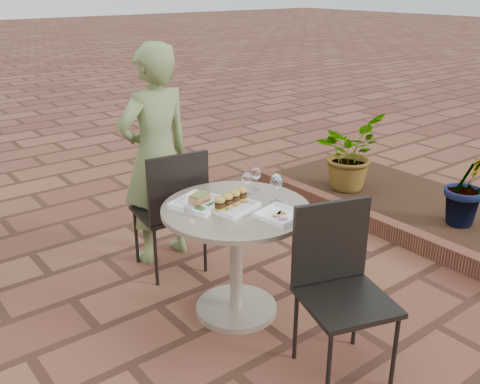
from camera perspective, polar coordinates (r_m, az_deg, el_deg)
ground at (r=3.54m, az=0.71°, el=-12.65°), size 60.00×60.00×0.00m
cafe_table at (r=3.30m, az=-0.41°, el=-5.55°), size 0.90×0.90×0.73m
chair_far at (r=3.75m, az=-7.13°, el=-1.16°), size 0.49×0.49×0.93m
chair_near at (r=2.89m, az=10.48°, el=-8.76°), size 0.56×0.56×0.93m
diner at (r=3.92m, az=-8.95°, el=3.80°), size 0.62×0.43×1.62m
plate_salmon at (r=3.22m, az=-4.31°, el=-1.12°), size 0.36×0.36×0.08m
plate_sliders at (r=3.16m, az=-0.95°, el=-1.11°), size 0.31×0.31×0.17m
plate_tuna at (r=3.07m, az=4.23°, el=-2.43°), size 0.27×0.27×0.03m
wine_glass_right at (r=3.23m, az=3.92°, el=1.03°), size 0.08×0.08×0.18m
wine_glass_mid at (r=3.35m, az=0.76°, el=1.42°), size 0.06×0.06×0.15m
wine_glass_far at (r=3.43m, az=1.74°, el=1.94°), size 0.06×0.06×0.15m
steel_ramekin at (r=3.10m, az=-5.43°, el=-2.00°), size 0.08×0.08×0.05m
cutlery_set at (r=3.19m, az=4.99°, el=-1.70°), size 0.16×0.22×0.00m
planter_curb at (r=4.70m, az=13.77°, el=-3.10°), size 0.12×3.00×0.15m
mulch_bed at (r=5.25m, az=18.53°, el=-1.50°), size 1.30×3.00×0.06m
potted_plant_a at (r=5.36m, az=11.50°, el=4.18°), size 0.83×0.78×0.73m
potted_plant_b at (r=4.83m, az=23.22°, el=0.85°), size 0.45×0.39×0.73m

